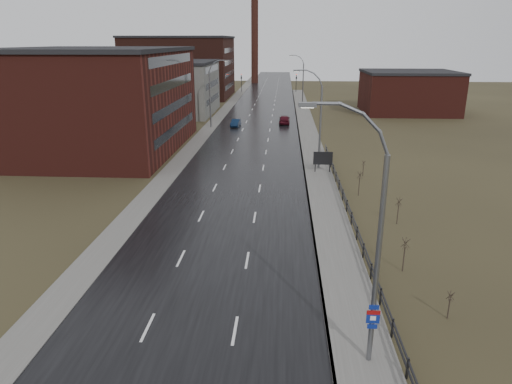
# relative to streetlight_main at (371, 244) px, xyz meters

# --- Properties ---
(road) EXTENTS (14.00, 300.00, 0.06)m
(road) POSITION_rel_streetlight_main_xyz_m (-8.47, 58.00, -6.03)
(road) COLOR black
(road) RESTS_ON ground
(sidewalk_right) EXTENTS (3.20, 180.00, 0.18)m
(sidewalk_right) POSITION_rel_streetlight_main_xyz_m (0.13, 33.00, -5.97)
(sidewalk_right) COLOR #595651
(sidewalk_right) RESTS_ON ground
(curb_right) EXTENTS (0.16, 180.00, 0.18)m
(curb_right) POSITION_rel_streetlight_main_xyz_m (-1.39, 33.00, -5.97)
(curb_right) COLOR slate
(curb_right) RESTS_ON ground
(sidewalk_left) EXTENTS (2.40, 260.00, 0.12)m
(sidewalk_left) POSITION_rel_streetlight_main_xyz_m (-16.67, 58.00, -6.00)
(sidewalk_left) COLOR #595651
(sidewalk_left) RESTS_ON ground
(warehouse_near) EXTENTS (22.44, 28.56, 13.50)m
(warehouse_near) POSITION_rel_streetlight_main_xyz_m (-29.46, 43.00, 0.70)
(warehouse_near) COLOR #471914
(warehouse_near) RESTS_ON ground
(warehouse_mid) EXTENTS (16.32, 20.40, 10.50)m
(warehouse_mid) POSITION_rel_streetlight_main_xyz_m (-26.46, 76.00, -0.80)
(warehouse_mid) COLOR slate
(warehouse_mid) RESTS_ON ground
(warehouse_far) EXTENTS (26.52, 24.48, 15.50)m
(warehouse_far) POSITION_rel_streetlight_main_xyz_m (-31.47, 106.00, 1.70)
(warehouse_far) COLOR #331611
(warehouse_far) RESTS_ON ground
(building_right) EXTENTS (18.36, 16.32, 8.50)m
(building_right) POSITION_rel_streetlight_main_xyz_m (21.83, 80.00, -1.80)
(building_right) COLOR #471914
(building_right) RESTS_ON ground
(smokestack) EXTENTS (2.70, 2.70, 30.70)m
(smokestack) POSITION_rel_streetlight_main_xyz_m (-14.47, 148.00, 9.44)
(smokestack) COLOR #331611
(smokestack) RESTS_ON ground
(streetlight_main) EXTENTS (3.91, 0.29, 12.11)m
(streetlight_main) POSITION_rel_streetlight_main_xyz_m (0.00, 0.00, 0.00)
(streetlight_main) COLOR slate
(streetlight_main) RESTS_ON ground
(streetlight_right_mid) EXTENTS (3.36, 0.28, 11.35)m
(streetlight_right_mid) POSITION_rel_streetlight_main_xyz_m (0.03, 34.00, -0.22)
(streetlight_right_mid) COLOR slate
(streetlight_right_mid) RESTS_ON ground
(streetlight_left) EXTENTS (3.36, 0.28, 11.35)m
(streetlight_left) POSITION_rel_streetlight_main_xyz_m (-16.17, 60.00, -0.22)
(streetlight_left) COLOR slate
(streetlight_left) RESTS_ON ground
(streetlight_right_far) EXTENTS (3.36, 0.28, 11.35)m
(streetlight_right_far) POSITION_rel_streetlight_main_xyz_m (0.03, 88.00, -0.22)
(streetlight_right_far) COLOR slate
(streetlight_right_far) RESTS_ON ground
(guardrail) EXTENTS (0.10, 53.05, 1.10)m
(guardrail) POSITION_rel_streetlight_main_xyz_m (1.83, 16.32, -5.35)
(guardrail) COLOR black
(guardrail) RESTS_ON ground
(shrub_b) EXTENTS (0.39, 0.41, 1.63)m
(shrub_b) POSITION_rel_streetlight_main_xyz_m (5.24, 3.89, -5.20)
(shrub_b) COLOR #382D23
(shrub_b) RESTS_ON ground
(shrub_c) EXTENTS (0.56, 0.59, 2.36)m
(shrub_c) POSITION_rel_streetlight_main_xyz_m (4.10, 9.17, -4.81)
(shrub_c) COLOR #382D23
(shrub_c) RESTS_ON ground
(shrub_d) EXTENTS (0.53, 0.56, 2.25)m
(shrub_d) POSITION_rel_streetlight_main_xyz_m (5.62, 17.41, -4.86)
(shrub_d) COLOR #382D23
(shrub_d) RESTS_ON ground
(shrub_e) EXTENTS (0.57, 0.60, 2.42)m
(shrub_e) POSITION_rel_streetlight_main_xyz_m (3.56, 24.54, -4.78)
(shrub_e) COLOR #382D23
(shrub_e) RESTS_ON ground
(shrub_f) EXTENTS (0.42, 0.44, 1.74)m
(shrub_f) POSITION_rel_streetlight_main_xyz_m (5.07, 31.45, -5.14)
(shrub_f) COLOR #382D23
(shrub_f) RESTS_ON ground
(billboard) EXTENTS (2.16, 0.17, 2.53)m
(billboard) POSITION_rel_streetlight_main_xyz_m (0.63, 32.14, -4.35)
(billboard) COLOR black
(billboard) RESTS_ON ground
(traffic_light_left) EXTENTS (0.58, 2.73, 5.30)m
(traffic_light_left) POSITION_rel_streetlight_main_xyz_m (-16.47, 118.00, -1.46)
(traffic_light_left) COLOR black
(traffic_light_left) RESTS_ON ground
(traffic_light_right) EXTENTS (0.58, 2.73, 5.30)m
(traffic_light_right) POSITION_rel_streetlight_main_xyz_m (-0.47, 118.00, -1.46)
(traffic_light_right) COLOR black
(traffic_light_right) RESTS_ON ground
(car_near) EXTENTS (1.60, 3.96, 1.28)m
(car_near) POSITION_rel_streetlight_main_xyz_m (-12.25, 60.99, -5.42)
(car_near) COLOR #0B1C37
(car_near) RESTS_ON ground
(car_far) EXTENTS (2.00, 4.75, 1.60)m
(car_far) POSITION_rel_streetlight_main_xyz_m (-3.74, 64.27, -5.26)
(car_far) COLOR #440B16
(car_far) RESTS_ON ground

